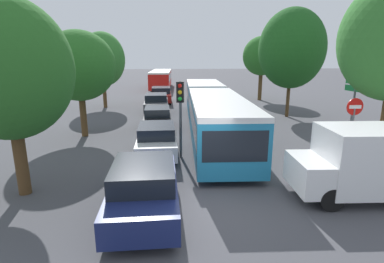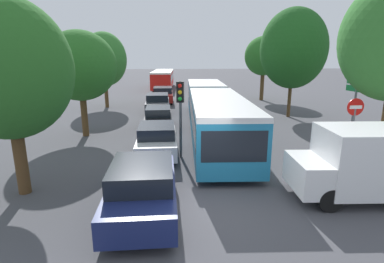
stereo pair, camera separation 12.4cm
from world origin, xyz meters
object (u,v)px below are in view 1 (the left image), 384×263
object	(u,v)px
traffic_light	(180,102)
tree_left_far	(102,59)
queued_car_black	(158,118)
tree_right_far	(261,57)
white_van	(379,161)
tree_left_mid	(80,68)
tree_left_near	(9,73)
no_entry_sign	(353,121)
tree_right_mid	(292,51)
articulated_bus	(211,107)
queued_car_graphite	(156,103)
queued_car_navy	(144,188)
direction_sign_post	(354,97)
queued_car_white	(157,139)
city_bus_rear	(161,78)
queued_car_red	(161,95)

from	to	relation	value
traffic_light	tree_left_far	size ratio (longest dim) A/B	0.52
queued_car_black	tree_right_far	world-z (taller)	tree_right_far
white_van	tree_left_mid	xyz separation A→B (m)	(-11.32, 8.58, 2.60)
tree_left_near	tree_left_far	size ratio (longest dim) A/B	0.96
no_entry_sign	tree_right_mid	bearing A→B (deg)	171.84
articulated_bus	tree_left_mid	distance (m)	7.70
articulated_bus	tree_right_mid	bearing A→B (deg)	123.83
tree_right_mid	articulated_bus	bearing A→B (deg)	-148.86
no_entry_sign	tree_right_far	bearing A→B (deg)	174.03
queued_car_graphite	tree_left_near	xyz separation A→B (m)	(-3.92, -14.56, 3.20)
queued_car_navy	queued_car_black	bearing A→B (deg)	-1.12
queued_car_graphite	tree_right_far	world-z (taller)	tree_right_far
queued_car_black	direction_sign_post	bearing A→B (deg)	-119.07
queued_car_white	traffic_light	size ratio (longest dim) A/B	1.21
city_bus_rear	queued_car_navy	distance (m)	34.72
traffic_light	tree_left_mid	xyz separation A→B (m)	(-5.23, 4.07, 1.34)
queued_car_black	traffic_light	xyz separation A→B (m)	(1.19, -5.71, 1.82)
queued_car_white	tree_left_far	xyz separation A→B (m)	(-4.98, 13.62, 3.45)
tree_left_near	tree_left_far	xyz separation A→B (m)	(-0.69, 17.29, 0.21)
articulated_bus	queued_car_navy	bearing A→B (deg)	-16.34
city_bus_rear	white_van	world-z (taller)	city_bus_rear
city_bus_rear	direction_sign_post	distance (m)	30.84
tree_left_near	tree_right_mid	bearing A→B (deg)	40.69
traffic_light	tree_left_far	distance (m)	15.40
tree_left_near	tree_left_far	bearing A→B (deg)	92.30
queued_car_graphite	white_van	size ratio (longest dim) A/B	0.86
queued_car_navy	white_van	size ratio (longest dim) A/B	0.87
articulated_bus	queued_car_red	distance (m)	12.05
city_bus_rear	traffic_light	distance (m)	29.88
direction_sign_post	tree_left_far	bearing A→B (deg)	-49.42
queued_car_white	tree_right_far	size ratio (longest dim) A/B	0.64
traffic_light	no_entry_sign	xyz separation A→B (m)	(6.99, -1.59, -0.62)
queued_car_red	queued_car_graphite	bearing A→B (deg)	175.75
articulated_bus	no_entry_sign	size ratio (longest dim) A/B	6.02
articulated_bus	tree_left_far	world-z (taller)	tree_left_far
queued_car_red	white_van	world-z (taller)	white_van
white_van	tree_left_far	xyz separation A→B (m)	(-12.14, 18.57, 2.93)
tree_left_far	queued_car_black	bearing A→B (deg)	-59.79
city_bus_rear	queued_car_navy	xyz separation A→B (m)	(0.04, -34.72, -0.65)
queued_car_black	tree_right_far	size ratio (longest dim) A/B	0.61
queued_car_white	articulated_bus	bearing A→B (deg)	-36.39
queued_car_white	tree_left_far	world-z (taller)	tree_left_far
queued_car_graphite	tree_right_far	size ratio (longest dim) A/B	0.68
tree_right_far	queued_car_graphite	bearing A→B (deg)	-149.50
city_bus_rear	no_entry_sign	distance (m)	32.50
tree_left_mid	white_van	bearing A→B (deg)	-37.18
queued_car_white	traffic_light	distance (m)	2.12
tree_left_near	tree_right_mid	distance (m)	18.24
white_van	traffic_light	bearing A→B (deg)	-33.77
traffic_light	direction_sign_post	size ratio (longest dim) A/B	0.94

